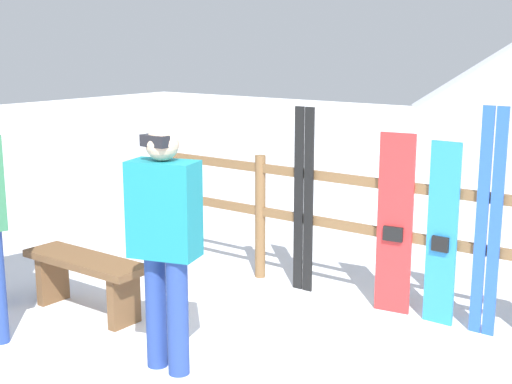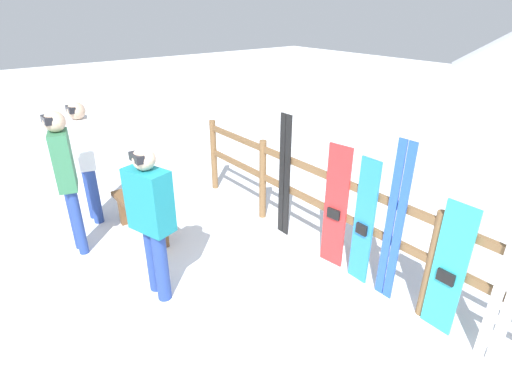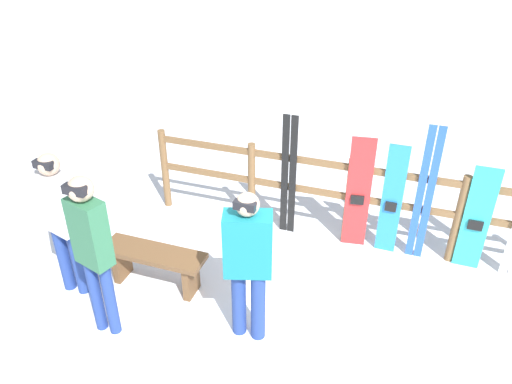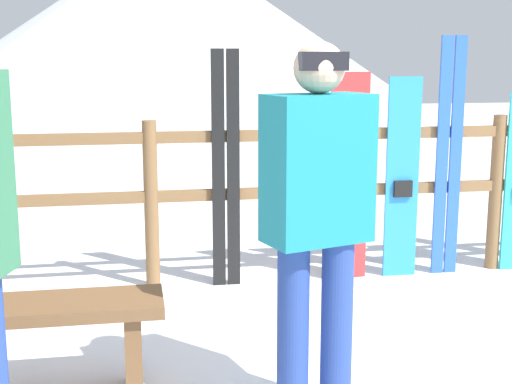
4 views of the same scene
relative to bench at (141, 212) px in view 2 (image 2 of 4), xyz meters
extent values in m
plane|color=white|center=(1.90, -0.43, -0.35)|extent=(40.00, 40.00, 0.00)
cylinder|color=brown|center=(-0.71, 1.62, 0.24)|extent=(0.10, 0.10, 1.19)
cylinder|color=brown|center=(0.60, 1.62, 0.24)|extent=(0.10, 0.10, 1.19)
cylinder|color=brown|center=(1.90, 1.62, 0.24)|extent=(0.10, 0.10, 1.19)
cylinder|color=brown|center=(3.20, 1.62, 0.24)|extent=(0.10, 0.10, 1.19)
cube|color=brown|center=(1.90, 1.62, 0.30)|extent=(5.21, 0.05, 0.08)
cube|color=brown|center=(1.90, 1.62, 0.72)|extent=(5.21, 0.05, 0.08)
cube|color=brown|center=(0.00, 0.00, 0.10)|extent=(1.20, 0.36, 0.06)
cube|color=brown|center=(-0.45, 0.00, -0.14)|extent=(0.08, 0.29, 0.43)
cube|color=brown|center=(0.45, 0.00, -0.14)|extent=(0.08, 0.29, 0.43)
cylinder|color=navy|center=(1.16, -0.35, 0.06)|extent=(0.15, 0.15, 0.82)
cylinder|color=navy|center=(1.37, -0.35, 0.06)|extent=(0.15, 0.15, 0.82)
cube|color=teal|center=(1.26, -0.35, 0.79)|extent=(0.51, 0.37, 0.65)
sphere|color=#D8B293|center=(1.26, -0.35, 1.22)|extent=(0.22, 0.22, 0.22)
cube|color=black|center=(1.26, -0.42, 1.25)|extent=(0.20, 0.08, 0.08)
cylinder|color=navy|center=(-0.22, -0.78, 0.09)|extent=(0.12, 0.12, 0.88)
cylinder|color=navy|center=(-0.06, -0.78, 0.09)|extent=(0.12, 0.12, 0.88)
cube|color=#33724C|center=(-0.14, -0.78, 0.88)|extent=(0.41, 0.30, 0.70)
sphere|color=#D8B293|center=(-0.14, -0.78, 1.35)|extent=(0.24, 0.24, 0.24)
cube|color=black|center=(-0.14, -0.85, 1.38)|extent=(0.21, 0.08, 0.08)
cylinder|color=navy|center=(-0.93, -0.36, 0.07)|extent=(0.14, 0.14, 0.84)
cylinder|color=navy|center=(-0.74, -0.36, 0.07)|extent=(0.14, 0.14, 0.84)
cube|color=white|center=(-0.84, -0.36, 0.82)|extent=(0.47, 0.34, 0.66)
sphere|color=#D8B293|center=(-0.84, -0.36, 1.27)|extent=(0.23, 0.23, 0.23)
cube|color=black|center=(-0.84, -0.43, 1.30)|extent=(0.20, 0.08, 0.08)
cube|color=black|center=(1.07, 1.56, 0.48)|extent=(0.09, 0.02, 1.67)
cube|color=black|center=(1.17, 1.56, 0.48)|extent=(0.09, 0.02, 1.67)
cube|color=red|center=(2.01, 1.56, 0.40)|extent=(0.30, 0.07, 1.51)
cube|color=black|center=(2.01, 1.53, 0.33)|extent=(0.17, 0.05, 0.12)
cube|color=#288CE0|center=(2.42, 1.56, 0.39)|extent=(0.25, 0.03, 1.48)
cube|color=black|center=(2.42, 1.53, 0.31)|extent=(0.14, 0.03, 0.12)
cube|color=blue|center=(2.73, 1.56, 0.53)|extent=(0.09, 0.02, 1.77)
cube|color=blue|center=(2.83, 1.56, 0.53)|extent=(0.09, 0.02, 1.77)
cube|color=#2DBFCC|center=(3.39, 1.56, 0.33)|extent=(0.30, 0.03, 1.36)
cube|color=black|center=(3.39, 1.53, 0.26)|extent=(0.16, 0.03, 0.12)
cube|color=white|center=(3.82, 1.56, 0.51)|extent=(0.09, 0.02, 1.72)
camera|label=1|loc=(4.50, -3.65, 1.88)|focal=50.00mm
camera|label=2|loc=(4.67, -1.67, 2.55)|focal=28.00mm
camera|label=3|loc=(2.56, -3.84, 3.55)|focal=35.00mm
camera|label=4|loc=(0.47, -3.32, 1.28)|focal=50.00mm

